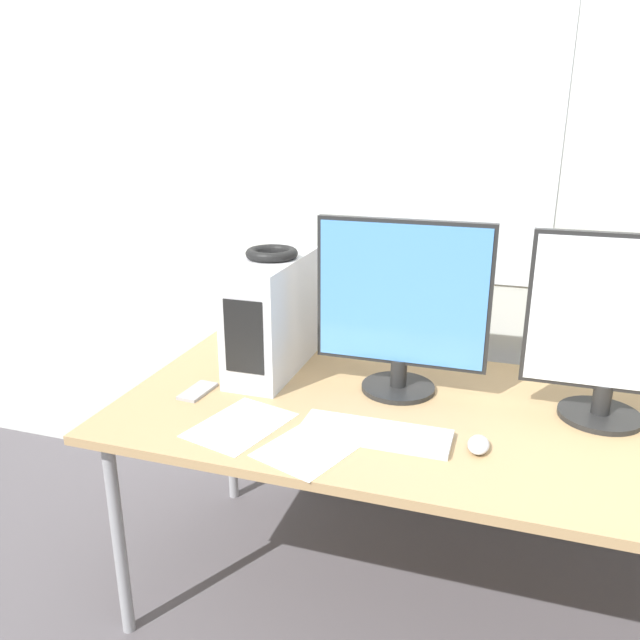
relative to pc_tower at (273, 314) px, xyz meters
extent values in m
cube|color=silver|center=(0.75, 0.43, 0.42)|extent=(8.00, 0.06, 2.70)
cube|color=white|center=(0.55, 0.39, 0.75)|extent=(0.68, 0.01, 1.37)
cube|color=tan|center=(0.75, -0.17, -0.21)|extent=(2.25, 0.94, 0.03)
cylinder|color=#99999E|center=(-0.30, -0.57, -0.58)|extent=(0.04, 0.04, 0.71)
cylinder|color=#99999E|center=(-0.30, 0.22, -0.58)|extent=(0.04, 0.04, 0.71)
cube|color=silver|center=(0.00, 0.00, 0.00)|extent=(0.19, 0.48, 0.40)
cube|color=black|center=(0.00, -0.24, 0.00)|extent=(0.13, 0.00, 0.24)
torus|color=black|center=(0.00, 0.00, 0.22)|extent=(0.18, 0.18, 0.03)
cylinder|color=black|center=(0.45, -0.05, -0.19)|extent=(0.24, 0.24, 0.02)
cylinder|color=black|center=(0.45, -0.05, -0.14)|extent=(0.05, 0.05, 0.09)
cube|color=black|center=(0.45, -0.05, 0.13)|extent=(0.55, 0.03, 0.46)
cube|color=#4C8CD8|center=(0.45, -0.06, 0.13)|extent=(0.52, 0.00, 0.44)
cylinder|color=black|center=(1.06, -0.06, -0.19)|extent=(0.24, 0.24, 0.02)
cylinder|color=black|center=(1.06, -0.06, -0.14)|extent=(0.05, 0.05, 0.09)
cube|color=black|center=(1.06, -0.06, 0.13)|extent=(0.48, 0.03, 0.46)
cube|color=white|center=(1.06, -0.07, 0.13)|extent=(0.45, 0.00, 0.43)
cube|color=silver|center=(0.46, -0.38, -0.19)|extent=(0.42, 0.14, 0.02)
cube|color=white|center=(0.46, -0.38, -0.18)|extent=(0.39, 0.12, 0.00)
ellipsoid|color=#B2B2B7|center=(0.74, -0.36, -0.18)|extent=(0.06, 0.10, 0.03)
cube|color=#99999E|center=(-0.16, -0.27, -0.19)|extent=(0.08, 0.15, 0.01)
cube|color=white|center=(0.31, -0.48, -0.20)|extent=(0.30, 0.35, 0.00)
cube|color=white|center=(0.07, -0.43, -0.20)|extent=(0.28, 0.34, 0.00)
camera|label=1|loc=(0.79, -1.90, 0.66)|focal=35.00mm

